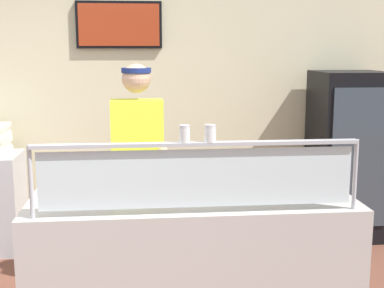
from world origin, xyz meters
name	(u,v)px	position (x,y,z in m)	size (l,w,h in m)	color
shop_rear_unit	(170,99)	(1.00, 2.61, 1.36)	(6.42, 0.13, 2.70)	beige
serving_counter	(192,268)	(1.01, 0.40, 0.47)	(2.02, 0.80, 0.95)	#BCB7B2
sneeze_guard	(198,168)	(1.01, 0.06, 1.21)	(1.84, 0.06, 0.41)	#B2B5BC
pizza_tray	(152,191)	(0.76, 0.50, 0.97)	(0.46, 0.46, 0.04)	#9EA0A8
pizza_server	(159,188)	(0.81, 0.48, 0.99)	(0.07, 0.28, 0.01)	#ADAFB7
parmesan_shaker	(185,135)	(0.94, 0.06, 1.40)	(0.06, 0.06, 0.10)	white
pepper_flake_shaker	(210,134)	(1.08, 0.06, 1.40)	(0.06, 0.06, 0.10)	white
worker_figure	(139,166)	(0.68, 1.06, 1.01)	(0.41, 0.50, 1.76)	#23232D
drink_fridge	(346,155)	(2.73, 2.17, 0.83)	(0.66, 0.66, 1.65)	black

